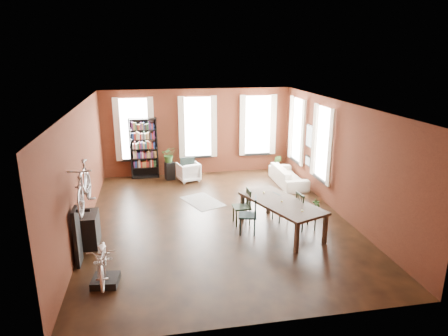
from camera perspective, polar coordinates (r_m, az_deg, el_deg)
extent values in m
plane|color=black|center=(11.23, -0.90, -7.37)|extent=(9.00, 9.00, 0.00)
cube|color=silver|center=(10.36, -0.98, 9.05)|extent=(7.00, 9.00, 0.04)
cube|color=#441B11|center=(15.02, -3.78, 5.16)|extent=(7.00, 0.04, 3.20)
cube|color=#441B11|center=(6.57, 5.65, -10.17)|extent=(7.00, 0.04, 3.20)
cube|color=#441B11|center=(10.71, -19.75, -0.45)|extent=(0.04, 9.00, 3.20)
cube|color=#441B11|center=(11.75, 16.14, 1.34)|extent=(0.04, 9.00, 3.20)
cube|color=white|center=(14.87, -12.66, 5.46)|extent=(1.00, 0.04, 2.20)
cube|color=beige|center=(14.80, -12.67, 5.41)|extent=(1.40, 0.06, 2.30)
cube|color=white|center=(14.95, -3.79, 5.89)|extent=(1.00, 0.04, 2.20)
cube|color=beige|center=(14.88, -3.75, 5.84)|extent=(1.40, 0.06, 2.30)
cube|color=white|center=(15.38, 4.80, 6.16)|extent=(1.00, 0.04, 2.20)
cube|color=beige|center=(15.31, 4.87, 6.12)|extent=(1.40, 0.06, 2.30)
cube|color=white|center=(12.57, 14.10, 3.39)|extent=(0.04, 1.00, 2.20)
cube|color=beige|center=(12.54, 13.81, 3.38)|extent=(0.06, 1.40, 2.30)
cube|color=white|center=(14.55, 10.58, 5.35)|extent=(0.04, 1.00, 2.20)
cube|color=beige|center=(14.53, 10.32, 5.35)|extent=(0.06, 1.40, 2.30)
cube|color=black|center=(13.55, 12.18, 4.44)|extent=(0.04, 0.55, 0.75)
cube|color=black|center=(13.74, 11.96, 0.98)|extent=(0.04, 0.45, 0.35)
cube|color=#46362A|center=(10.51, 8.17, -6.86)|extent=(1.88, 2.62, 0.81)
cube|color=#162F31|center=(10.29, 3.40, -6.75)|extent=(0.55, 0.55, 0.97)
cube|color=black|center=(10.80, 2.52, -5.56)|extent=(0.46, 0.46, 0.98)
cube|color=black|center=(10.72, 11.62, -6.02)|extent=(0.51, 0.51, 1.00)
cube|color=#183633|center=(11.14, 8.09, -5.46)|extent=(0.48, 0.48, 0.81)
cube|color=black|center=(14.84, -11.36, 2.75)|extent=(1.00, 0.32, 2.20)
imported|color=white|center=(14.41, -5.11, -0.40)|extent=(0.87, 0.84, 0.74)
imported|color=beige|center=(14.16, 9.17, -0.70)|extent=(0.61, 2.08, 0.81)
cube|color=black|center=(12.51, -3.10, -4.79)|extent=(1.37, 1.66, 0.01)
cube|color=black|center=(8.69, -16.55, -15.17)|extent=(0.57, 0.57, 0.15)
cube|color=black|center=(9.35, -20.24, -9.18)|extent=(0.16, 0.60, 1.30)
cube|color=black|center=(10.24, -18.64, -8.28)|extent=(0.40, 0.80, 0.80)
cube|color=black|center=(14.67, -7.75, -0.38)|extent=(0.39, 0.39, 0.64)
imported|color=#325622|center=(15.46, 7.46, -0.12)|extent=(0.64, 0.81, 0.32)
imported|color=#2A5622|center=(11.82, 12.97, -6.12)|extent=(0.30, 0.49, 0.17)
imported|color=beige|center=(8.32, -17.10, -10.24)|extent=(0.58, 0.83, 1.50)
imported|color=#A5A8AD|center=(8.80, -19.59, -0.38)|extent=(0.47, 1.00, 1.66)
imported|color=#2A5522|center=(14.54, -7.87, 1.68)|extent=(0.53, 0.58, 0.45)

